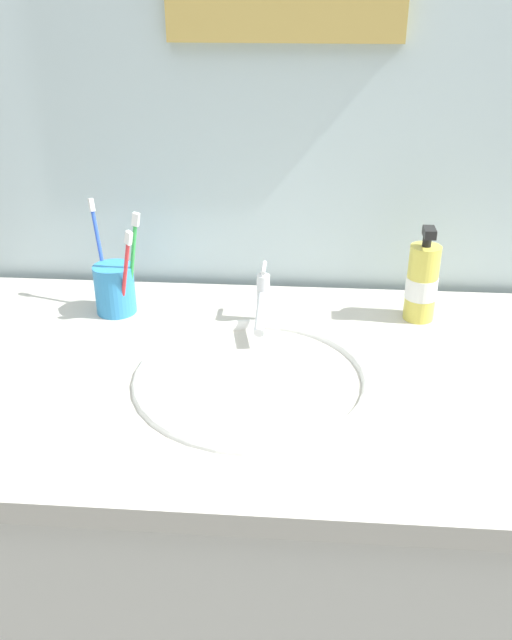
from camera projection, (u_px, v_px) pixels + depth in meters
tiled_wall_back at (284, 94)px, 1.24m from camera, size 2.45×0.04×2.40m
vanity_counter at (269, 555)px, 1.27m from camera, size 1.25×0.66×0.83m
sink_basin at (255, 395)px, 1.07m from camera, size 0.39×0.39×0.09m
faucet at (262, 303)px, 1.20m from camera, size 0.02×0.15×0.10m
toothbrush_cup at (115, 289)px, 1.25m from camera, size 0.07×0.07×0.09m
toothbrush_green at (133, 257)px, 1.21m from camera, size 0.04×0.02×0.19m
toothbrush_red at (126, 269)px, 1.19m from camera, size 0.05×0.04×0.17m
toothbrush_blue at (99, 247)px, 1.25m from camera, size 0.04×0.05×0.20m
soap_dispenser at (422, 283)px, 1.22m from camera, size 0.06×0.06×0.18m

